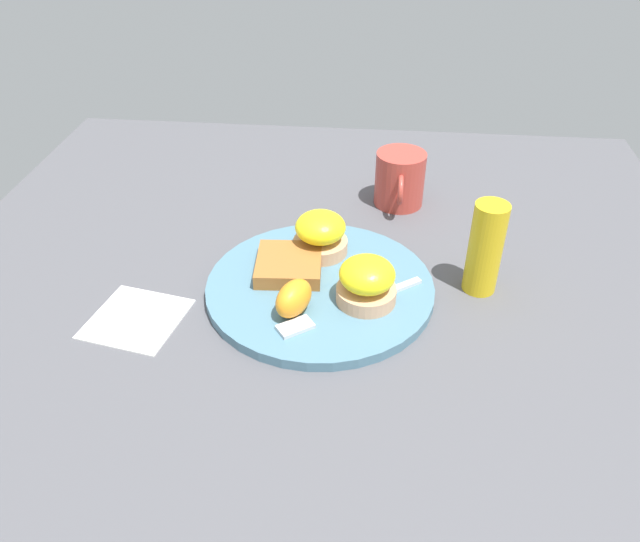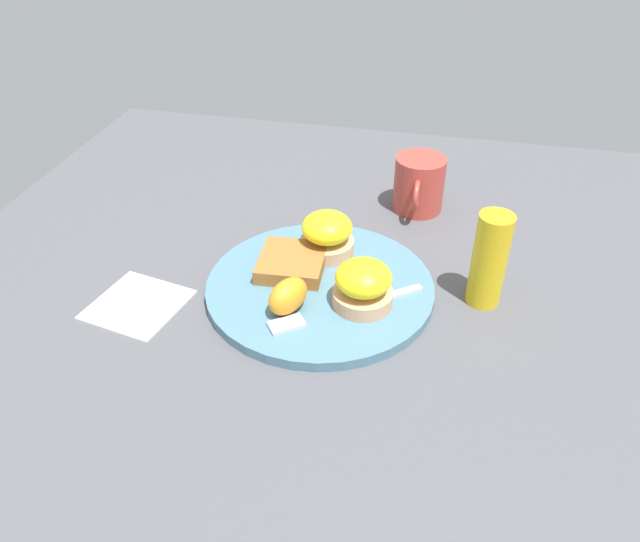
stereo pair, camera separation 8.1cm
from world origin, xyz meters
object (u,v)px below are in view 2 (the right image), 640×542
object	(u,v)px
sandwich_benedict_left	(363,285)
sandwich_benedict_right	(327,234)
hashbrown_patty	(292,262)
fork	(338,310)
condiment_bottle	(489,260)
orange_wedge	(288,296)
cup	(419,184)

from	to	relation	value
sandwich_benedict_left	sandwich_benedict_right	world-z (taller)	same
sandwich_benedict_right	hashbrown_patty	world-z (taller)	sandwich_benedict_right
sandwich_benedict_left	fork	distance (m)	0.04
fork	condiment_bottle	size ratio (longest dim) A/B	1.40
orange_wedge	sandwich_benedict_right	bearing A→B (deg)	172.06
cup	hashbrown_patty	bearing A→B (deg)	-33.36
fork	condiment_bottle	bearing A→B (deg)	114.98
fork	cup	world-z (taller)	cup
sandwich_benedict_right	orange_wedge	xyz separation A→B (m)	(0.14, -0.02, -0.01)
sandwich_benedict_left	fork	xyz separation A→B (m)	(0.02, -0.03, -0.03)
sandwich_benedict_right	orange_wedge	distance (m)	0.14
hashbrown_patty	fork	distance (m)	0.11
hashbrown_patty	fork	size ratio (longest dim) A/B	0.51
hashbrown_patty	orange_wedge	world-z (taller)	orange_wedge
orange_wedge	cup	bearing A→B (deg)	157.45
sandwich_benedict_left	condiment_bottle	bearing A→B (deg)	111.71
sandwich_benedict_left	sandwich_benedict_right	size ratio (longest dim) A/B	1.00
orange_wedge	condiment_bottle	size ratio (longest dim) A/B	0.47
fork	cup	size ratio (longest dim) A/B	1.64
sandwich_benedict_left	condiment_bottle	distance (m)	0.16
sandwich_benedict_right	condiment_bottle	bearing A→B (deg)	78.25
sandwich_benedict_left	orange_wedge	size ratio (longest dim) A/B	1.27
sandwich_benedict_right	condiment_bottle	xyz separation A→B (m)	(0.05, 0.22, 0.02)
sandwich_benedict_left	condiment_bottle	world-z (taller)	condiment_bottle
fork	sandwich_benedict_right	bearing A→B (deg)	-161.94
sandwich_benedict_left	condiment_bottle	xyz separation A→B (m)	(-0.06, 0.15, 0.02)
sandwich_benedict_left	cup	world-z (taller)	cup
fork	cup	distance (m)	0.31
fork	hashbrown_patty	bearing A→B (deg)	-134.28
hashbrown_patty	orange_wedge	distance (m)	0.09
fork	sandwich_benedict_left	bearing A→B (deg)	130.03
sandwich_benedict_left	orange_wedge	distance (m)	0.09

